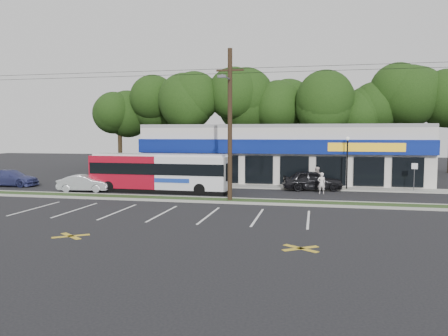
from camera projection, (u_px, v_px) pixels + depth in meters
ground at (182, 202)px, 28.58m from camera, size 120.00×120.00×0.00m
grass_strip at (186, 199)px, 29.56m from camera, size 40.00×1.60×0.12m
curb_south at (183, 201)px, 28.73m from camera, size 40.00×0.25×0.14m
curb_north at (190, 197)px, 30.38m from camera, size 40.00×0.25×0.14m
sidewalk at (272, 187)px, 36.34m from camera, size 32.00×2.20×0.10m
strip_mall at (284, 152)px, 42.77m from camera, size 25.00×12.55×5.30m
utility_pole at (227, 120)px, 28.47m from camera, size 50.00×2.77×10.00m
lamp_post at (347, 157)px, 34.71m from camera, size 0.30×0.30×4.25m
sign_post at (414, 172)px, 33.55m from camera, size 0.45×0.10×2.23m
tree_line at (278, 101)px, 52.45m from camera, size 46.76×6.76×11.83m
metrobus at (160, 172)px, 33.49m from camera, size 10.96×2.59×2.93m
car_dark at (312, 180)px, 34.62m from camera, size 4.96×2.74×1.60m
car_silver at (84, 183)px, 33.79m from camera, size 4.11×2.04×1.30m
car_blue at (11, 178)px, 37.37m from camera, size 4.86×2.04×1.40m
pedestrian_a at (322, 183)px, 32.59m from camera, size 0.64×0.48×1.60m
pedestrian_b at (317, 178)px, 35.04m from camera, size 1.01×0.86×1.84m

